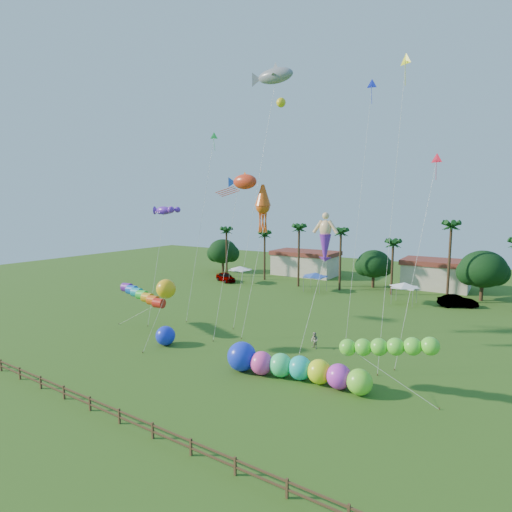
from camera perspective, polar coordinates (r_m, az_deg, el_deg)
The scene contains 22 objects.
ground at distance 32.30m, azimuth -10.12°, elevation -18.00°, with size 160.00×160.00×0.00m, color #285116.
tree_line at distance 67.99m, azimuth 18.31°, elevation -1.13°, with size 69.46×8.91×11.00m.
buildings_row at distance 75.86m, azimuth 14.51°, elevation -1.90°, with size 35.00×7.00×4.00m.
tent_row at distance 64.18m, azimuth 8.22°, elevation -2.69°, with size 31.00×4.00×0.60m.
fence at distance 28.42m, azimuth -18.95°, elevation -20.62°, with size 36.12×0.12×1.00m.
car_a at distance 72.71m, azimuth -4.36°, elevation -3.01°, with size 1.95×4.86×1.65m, color #4C4C54.
car_b at distance 60.97m, azimuth 26.86°, elevation -5.79°, with size 1.72×4.93×1.62m, color #4C4C54.
spectator_b at distance 39.68m, azimuth 8.36°, elevation -11.85°, with size 0.77×0.60×1.59m, color #9D9783.
caterpillar_inflatable at distance 32.89m, azimuth 4.96°, elevation -15.50°, with size 11.98×3.52×2.43m.
blue_ball at distance 41.10m, azimuth -12.80°, elevation -11.04°, with size 1.91×1.91×1.91m, color #192DE9.
rainbow_tube at distance 44.40m, azimuth -15.40°, elevation -6.20°, with size 9.19×1.38×4.13m.
green_worm at distance 31.27m, azimuth 12.96°, elevation -12.62°, with size 9.80×3.94×3.95m.
orange_ball_kite at distance 38.31m, azimuth -12.73°, elevation -4.61°, with size 2.52×2.80×6.89m.
merman_kite at distance 38.55m, azimuth 9.85°, elevation 2.19°, with size 1.93×4.93×12.66m.
fish_kite at distance 42.63m, azimuth -1.60°, elevation 10.55°, with size 4.41×6.20×17.08m.
shark_kite at distance 50.29m, azimuth 2.79°, elevation 24.31°, with size 6.36×8.67×29.58m.
squid_kite at distance 42.22m, azimuth 0.98°, elevation 7.04°, with size 1.97×4.24×15.99m.
lobster_kite at distance 48.60m, azimuth -13.06°, elevation 6.35°, with size 3.70×4.59×13.84m.
delta_kite_red at distance 38.53m, azimuth 24.29°, elevation 11.88°, with size 2.20×5.12×18.22m.
delta_kite_yellow at distance 36.84m, azimuth 20.51°, elevation 23.77°, with size 1.13×3.45×25.69m.
delta_kite_green at distance 49.78m, azimuth -6.14°, elevation 15.88°, with size 1.55×4.86×22.43m.
delta_kite_blue at distance 45.25m, azimuth 16.13°, elevation 21.63°, with size 1.15×4.51×26.45m.
Camera 1 is at (20.07, -21.29, 13.70)m, focal length 28.00 mm.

